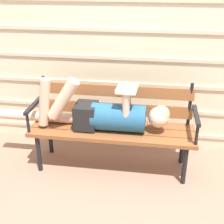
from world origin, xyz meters
TOP-DOWN VIEW (x-y plane):
  - ground_plane at (0.00, 0.00)m, footprint 12.00×12.00m
  - house_siding at (0.00, 0.67)m, footprint 5.35×0.08m
  - park_bench at (0.00, 0.20)m, footprint 1.57×0.45m
  - reclining_person at (-0.09, 0.13)m, footprint 1.69×0.26m

SIDE VIEW (x-z plane):
  - ground_plane at x=0.00m, z-range 0.00..0.00m
  - park_bench at x=0.00m, z-range 0.05..0.89m
  - reclining_person at x=-0.09m, z-range 0.32..0.84m
  - house_siding at x=0.00m, z-range 0.00..2.24m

